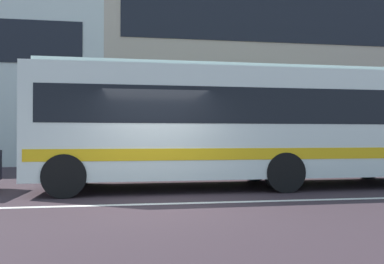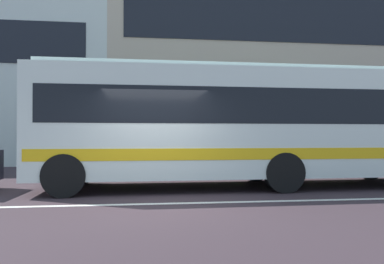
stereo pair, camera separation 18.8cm
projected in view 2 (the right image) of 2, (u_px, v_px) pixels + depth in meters
name	position (u px, v px, depth m)	size (l,w,h in m)	color
ground_plane	(156.00, 204.00, 7.40)	(160.00, 160.00, 0.00)	#35292E
lane_centre_line	(156.00, 204.00, 7.40)	(60.00, 0.16, 0.01)	silver
hedge_row_far	(246.00, 160.00, 13.68)	(13.80, 1.10, 0.98)	#29621C
apartment_block_right	(271.00, 58.00, 22.92)	(19.50, 9.37, 12.89)	#BCAA92
transit_bus	(244.00, 122.00, 10.00)	(11.21, 2.77, 3.24)	silver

